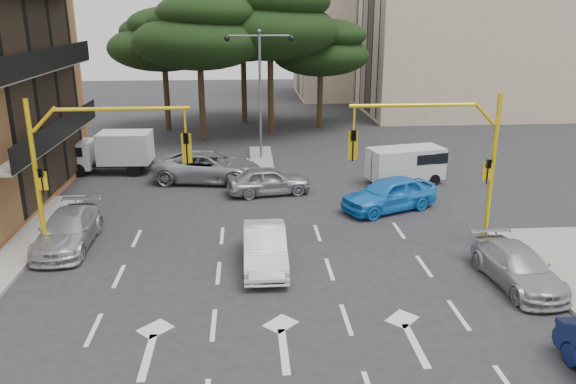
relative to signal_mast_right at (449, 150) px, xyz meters
name	(u,v)px	position (x,y,z in m)	size (l,w,h in m)	color
ground	(274,271)	(-6.80, -1.99, -3.88)	(120.00, 120.00, 0.00)	#28282B
median_strip	(261,158)	(-6.80, 14.01, -3.81)	(1.40, 6.00, 0.15)	gray
apartment_beige_near	(482,6)	(13.15, 30.01, 5.47)	(20.20, 12.15, 18.70)	#C4AD93
apartment_beige_far	(373,17)	(6.15, 42.01, 4.47)	(16.20, 12.15, 16.70)	#C4AD93
pine_left_near	(199,31)	(-10.75, 19.96, 3.72)	(9.15, 9.15, 10.23)	#382616
pine_center	(271,20)	(-5.75, 21.96, 4.41)	(9.98, 9.98, 11.16)	#382616
pine_left_far	(164,39)	(-13.75, 23.96, 3.03)	(8.32, 8.32, 9.30)	#382616
pine_right	(322,48)	(-1.75, 23.96, 2.33)	(7.49, 7.49, 8.37)	#382616
pine_back	(243,28)	(-7.75, 26.96, 3.72)	(9.15, 9.15, 10.23)	#382616
signal_mast_right	(449,150)	(0.00, 0.00, 0.00)	(5.79, 0.37, 6.00)	yellow
signal_mast_left	(84,156)	(-13.61, 0.00, 0.00)	(5.79, 0.37, 6.00)	yellow
street_lamp_center	(260,72)	(-6.80, 14.01, 1.54)	(4.16, 0.36, 7.77)	slate
car_white_hatch	(265,248)	(-7.12, -1.50, -3.16)	(1.52, 4.37, 1.44)	silver
car_blue_compact	(389,194)	(-1.11, 4.15, -3.09)	(1.87, 4.66, 1.59)	blue
car_silver_wagon	(68,230)	(-14.80, 0.85, -3.19)	(1.93, 4.76, 1.38)	#B0B3B9
car_silver_cross_a	(208,167)	(-9.82, 9.51, -3.07)	(2.70, 5.86, 1.63)	#9EA2A6
car_silver_cross_b	(269,180)	(-6.62, 7.01, -3.17)	(1.70, 4.21, 1.44)	#9C9FA4
car_silver_parked	(518,267)	(1.40, -3.61, -3.25)	(1.78, 4.38, 1.27)	#A4A8AC
van_white	(405,165)	(0.83, 8.37, -2.89)	(1.80, 3.99, 1.99)	silver
box_truck_a	(111,153)	(-15.51, 11.70, -2.70)	(2.02, 4.82, 2.37)	silver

